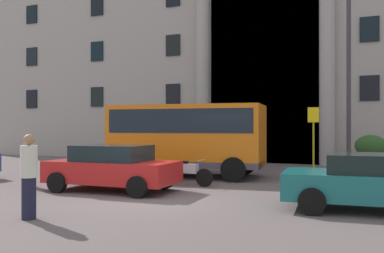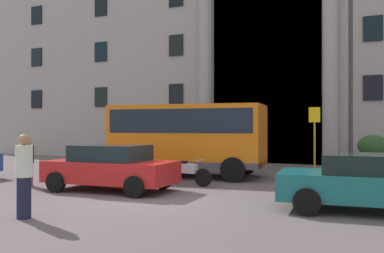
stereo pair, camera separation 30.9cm
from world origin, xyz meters
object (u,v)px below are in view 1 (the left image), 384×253
at_px(hedge_planter_east, 371,154).
at_px(pedestrian_woman_dark_dress, 28,163).
at_px(pedestrian_child_trailing, 29,176).
at_px(lamppost_plaza_centre, 349,55).
at_px(hedge_planter_west, 165,152).
at_px(orange_minibus, 188,134).
at_px(parked_coupe_end, 380,182).
at_px(hedge_planter_entrance_left, 225,153).
at_px(scooter_by_planter, 184,172).
at_px(parked_estate_mid, 112,167).
at_px(bus_stop_sign, 313,134).

xyz_separation_m(hedge_planter_east, pedestrian_woman_dark_dress, (-10.61, -9.69, -0.00)).
distance_m(pedestrian_child_trailing, lamppost_plaza_centre, 13.96).
bearing_deg(lamppost_plaza_centre, hedge_planter_west, 171.35).
relative_size(orange_minibus, hedge_planter_west, 3.55).
relative_size(hedge_planter_west, parked_coupe_end, 0.39).
height_order(orange_minibus, hedge_planter_west, orange_minibus).
height_order(hedge_planter_west, hedge_planter_entrance_left, hedge_planter_west).
distance_m(pedestrian_child_trailing, pedestrian_woman_dark_dress, 5.44).
height_order(hedge_planter_east, pedestrian_woman_dark_dress, hedge_planter_east).
height_order(hedge_planter_west, hedge_planter_east, hedge_planter_east).
height_order(parked_coupe_end, scooter_by_planter, parked_coupe_end).
distance_m(parked_estate_mid, parked_coupe_end, 7.61).
distance_m(parked_estate_mid, lamppost_plaza_centre, 11.06).
xyz_separation_m(scooter_by_planter, pedestrian_child_trailing, (-0.92, -6.20, 0.47)).
xyz_separation_m(bus_stop_sign, parked_estate_mid, (-5.31, -6.37, -0.98)).
bearing_deg(hedge_planter_west, parked_estate_mid, -73.56).
xyz_separation_m(hedge_planter_east, lamppost_plaza_centre, (-0.87, -1.68, 4.21)).
relative_size(orange_minibus, scooter_by_planter, 3.03).
xyz_separation_m(hedge_planter_east, hedge_planter_entrance_left, (-6.99, 0.38, -0.16)).
xyz_separation_m(bus_stop_sign, hedge_planter_west, (-8.03, 2.83, -1.06)).
bearing_deg(parked_estate_mid, lamppost_plaza_centre, 47.98).
bearing_deg(parked_coupe_end, pedestrian_child_trailing, -155.95).
bearing_deg(bus_stop_sign, parked_coupe_end, -71.23).
xyz_separation_m(hedge_planter_east, scooter_by_planter, (-5.92, -7.41, -0.33)).
relative_size(orange_minibus, parked_coupe_end, 1.38).
bearing_deg(pedestrian_woman_dark_dress, bus_stop_sign, -54.55).
height_order(bus_stop_sign, parked_estate_mid, bus_stop_sign).
height_order(hedge_planter_entrance_left, scooter_by_planter, hedge_planter_entrance_left).
height_order(hedge_planter_west, scooter_by_planter, hedge_planter_west).
bearing_deg(lamppost_plaza_centre, orange_minibus, -150.89).
xyz_separation_m(hedge_planter_entrance_left, parked_estate_mid, (-0.47, -9.84, 0.10)).
xyz_separation_m(parked_estate_mid, pedestrian_child_trailing, (0.61, -4.15, 0.20)).
bearing_deg(parked_coupe_end, lamppost_plaza_centre, 92.78).
height_order(parked_coupe_end, pedestrian_child_trailing, pedestrian_child_trailing).
distance_m(hedge_planter_entrance_left, parked_estate_mid, 9.85).
height_order(bus_stop_sign, pedestrian_child_trailing, bus_stop_sign).
height_order(pedestrian_woman_dark_dress, lamppost_plaza_centre, lamppost_plaza_centre).
relative_size(orange_minibus, pedestrian_woman_dark_dress, 4.01).
bearing_deg(hedge_planter_east, parked_coupe_end, -89.12).
xyz_separation_m(orange_minibus, parked_coupe_end, (6.97, -4.85, -0.99)).
bearing_deg(parked_estate_mid, parked_coupe_end, -4.61).
distance_m(bus_stop_sign, pedestrian_woman_dark_dress, 10.77).
bearing_deg(hedge_planter_entrance_left, pedestrian_woman_dark_dress, -109.79).
xyz_separation_m(orange_minibus, scooter_by_planter, (0.90, -2.42, -1.23)).
bearing_deg(lamppost_plaza_centre, parked_coupe_end, -82.90).
relative_size(hedge_planter_entrance_left, pedestrian_woman_dark_dress, 1.38).
bearing_deg(orange_minibus, hedge_planter_entrance_left, 85.58).
xyz_separation_m(orange_minibus, parked_estate_mid, (-0.63, -4.47, -0.96)).
bearing_deg(pedestrian_child_trailing, parked_estate_mid, 146.31).
bearing_deg(lamppost_plaza_centre, pedestrian_woman_dark_dress, -140.55).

